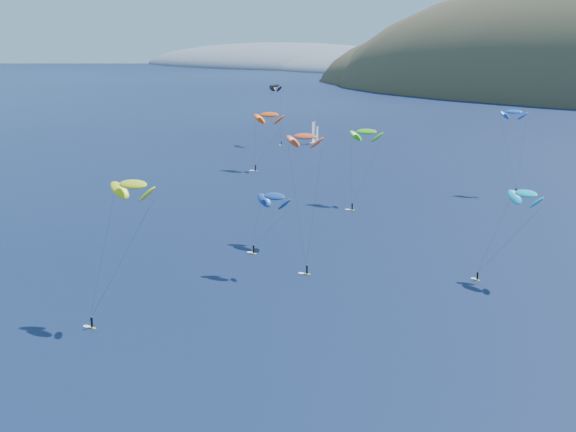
# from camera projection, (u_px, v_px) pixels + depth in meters

# --- Properties ---
(headland) EXTENTS (460.00, 250.00, 60.00)m
(headland) POSITION_uv_depth(u_px,v_px,m) (305.00, 69.00, 938.32)
(headland) COLOR slate
(headland) RESTS_ON ground
(sailboat) EXTENTS (8.18, 7.00, 9.90)m
(sailboat) POSITION_uv_depth(u_px,v_px,m) (315.00, 141.00, 318.89)
(sailboat) COLOR white
(sailboat) RESTS_ON ground
(kitesurfer_1) EXTENTS (10.61, 10.15, 20.44)m
(kitesurfer_1) POSITION_uv_depth(u_px,v_px,m) (269.00, 115.00, 259.49)
(kitesurfer_1) COLOR #CFE619
(kitesurfer_1) RESTS_ON ground
(kitesurfer_2) EXTENTS (8.34, 10.80, 23.81)m
(kitesurfer_2) POSITION_uv_depth(u_px,v_px,m) (133.00, 185.00, 125.02)
(kitesurfer_2) COLOR #CFE619
(kitesurfer_2) RESTS_ON ground
(kitesurfer_3) EXTENTS (9.12, 14.63, 21.03)m
(kitesurfer_3) POSITION_uv_depth(u_px,v_px,m) (366.00, 132.00, 210.19)
(kitesurfer_3) COLOR #CFE619
(kitesurfer_3) RESTS_ON ground
(kitesurfer_4) EXTENTS (7.48, 5.10, 24.42)m
(kitesurfer_4) POSITION_uv_depth(u_px,v_px,m) (514.00, 112.00, 222.17)
(kitesurfer_4) COLOR #CFE619
(kitesurfer_4) RESTS_ON ground
(kitesurfer_5) EXTENTS (10.96, 9.25, 18.19)m
(kitesurfer_5) POSITION_uv_depth(u_px,v_px,m) (526.00, 194.00, 145.03)
(kitesurfer_5) COLOR #CFE619
(kitesurfer_5) RESTS_ON ground
(kitesurfer_9) EXTENTS (8.44, 7.77, 27.23)m
(kitesurfer_9) POSITION_uv_depth(u_px,v_px,m) (305.00, 137.00, 151.58)
(kitesurfer_9) COLOR #CFE619
(kitesurfer_9) RESTS_ON ground
(kitesurfer_10) EXTENTS (9.07, 11.74, 12.81)m
(kitesurfer_10) POSITION_uv_depth(u_px,v_px,m) (274.00, 196.00, 169.92)
(kitesurfer_10) COLOR #CFE619
(kitesurfer_10) RESTS_ON ground
(kitesurfer_12) EXTENTS (9.46, 6.47, 24.94)m
(kitesurfer_12) POSITION_uv_depth(u_px,v_px,m) (276.00, 86.00, 313.65)
(kitesurfer_12) COLOR #CFE619
(kitesurfer_12) RESTS_ON ground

